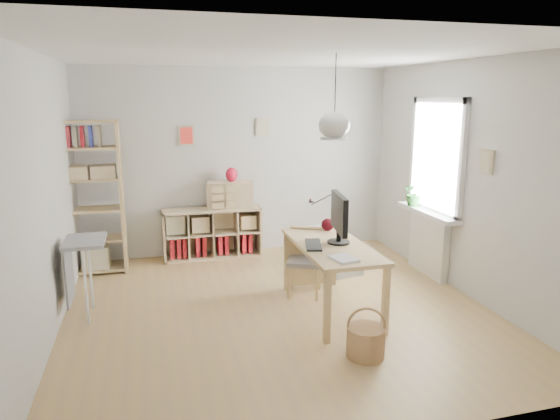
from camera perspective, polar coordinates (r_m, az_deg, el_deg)
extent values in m
plane|color=#A98554|center=(5.58, -0.20, -11.30)|extent=(4.50, 4.50, 0.00)
plane|color=silver|center=(7.36, -4.68, 5.49)|extent=(4.50, 0.00, 4.50)
plane|color=silver|center=(3.12, 10.36, -4.77)|extent=(4.50, 0.00, 4.50)
plane|color=silver|center=(5.11, -25.43, 1.06)|extent=(0.00, 4.50, 4.50)
plane|color=silver|center=(6.14, 20.57, 3.27)|extent=(0.00, 4.50, 4.50)
plane|color=white|center=(5.12, -0.23, 17.51)|extent=(4.50, 4.50, 0.00)
cylinder|color=black|center=(5.12, 6.35, 13.62)|extent=(0.01, 0.01, 0.68)
ellipsoid|color=white|center=(5.13, 6.25, 9.60)|extent=(0.32, 0.32, 0.27)
cube|color=white|center=(6.60, 17.61, 5.86)|extent=(0.03, 1.00, 1.30)
cube|color=white|center=(6.14, 20.09, 5.20)|extent=(0.06, 0.08, 1.46)
cube|color=white|center=(7.05, 15.09, 6.42)|extent=(0.06, 0.08, 1.46)
cube|color=white|center=(6.55, 17.83, 11.85)|extent=(0.06, 1.16, 0.08)
cube|color=white|center=(6.70, 17.03, -0.01)|extent=(0.06, 1.16, 0.08)
cube|color=white|center=(6.80, 16.64, -3.80)|extent=(0.10, 0.80, 0.80)
cube|color=white|center=(6.67, 16.50, -0.29)|extent=(0.22, 1.20, 0.06)
cube|color=tan|center=(5.35, 5.92, -4.10)|extent=(0.70, 1.50, 0.04)
cube|color=tan|center=(4.77, 5.40, -11.07)|extent=(0.06, 0.06, 0.71)
cube|color=tan|center=(6.01, 0.77, -5.88)|extent=(0.06, 0.06, 0.71)
cube|color=tan|center=(4.99, 11.98, -10.16)|extent=(0.06, 0.06, 0.71)
cube|color=tan|center=(6.19, 6.15, -5.39)|extent=(0.06, 0.06, 0.71)
cube|color=beige|center=(7.38, -7.65, -5.19)|extent=(1.40, 0.38, 0.03)
cube|color=beige|center=(7.20, -7.82, 0.04)|extent=(1.40, 0.38, 0.03)
cube|color=beige|center=(7.23, -13.13, -2.94)|extent=(0.03, 0.38, 0.72)
cube|color=beige|center=(7.39, -2.46, -2.27)|extent=(0.03, 0.38, 0.72)
cube|color=beige|center=(7.45, -7.91, -2.25)|extent=(1.40, 0.02, 0.72)
cube|color=maroon|center=(7.30, -12.24, -4.13)|extent=(0.06, 0.26, 0.30)
cube|color=maroon|center=(7.31, -11.54, -4.09)|extent=(0.05, 0.26, 0.30)
cube|color=maroon|center=(7.31, -10.91, -4.05)|extent=(0.05, 0.26, 0.30)
cube|color=maroon|center=(7.32, -9.42, -3.96)|extent=(0.05, 0.26, 0.30)
cube|color=maroon|center=(7.33, -8.72, -3.91)|extent=(0.05, 0.26, 0.30)
cube|color=maroon|center=(7.36, -6.94, -3.80)|extent=(0.06, 0.26, 0.30)
cube|color=maroon|center=(7.37, -6.25, -3.75)|extent=(0.06, 0.26, 0.30)
cube|color=maroon|center=(7.41, -4.26, -3.62)|extent=(0.06, 0.26, 0.30)
cube|color=maroon|center=(7.43, -3.57, -3.57)|extent=(0.05, 0.26, 0.30)
cube|color=tan|center=(6.94, -23.89, 1.07)|extent=(0.04, 0.38, 2.00)
cube|color=tan|center=(6.86, -17.62, 1.44)|extent=(0.04, 0.38, 2.00)
cube|color=tan|center=(7.13, -20.17, -6.24)|extent=(0.76, 0.38, 0.03)
cube|color=tan|center=(7.01, -20.42, -3.15)|extent=(0.76, 0.38, 0.03)
cube|color=tan|center=(6.92, -20.68, 0.04)|extent=(0.76, 0.38, 0.03)
cube|color=tan|center=(6.85, -20.94, 3.31)|extent=(0.76, 0.38, 0.03)
cube|color=tan|center=(6.80, -21.21, 6.63)|extent=(0.76, 0.38, 0.03)
cube|color=tan|center=(6.78, -21.43, 9.40)|extent=(0.76, 0.38, 0.03)
cube|color=navy|center=(6.83, -23.66, 7.67)|extent=(0.04, 0.18, 0.26)
cube|color=maroon|center=(6.81, -22.99, 7.72)|extent=(0.04, 0.18, 0.26)
cube|color=#BFB592|center=(6.80, -22.32, 7.77)|extent=(0.04, 0.18, 0.26)
cube|color=maroon|center=(6.79, -21.64, 7.82)|extent=(0.04, 0.18, 0.26)
cube|color=navy|center=(6.78, -20.80, 7.88)|extent=(0.04, 0.18, 0.26)
cube|color=#BFB592|center=(6.77, -19.95, 7.94)|extent=(0.04, 0.18, 0.26)
cube|color=gray|center=(5.52, -21.43, -3.34)|extent=(0.40, 0.55, 0.04)
cylinder|color=white|center=(5.44, -21.32, -8.23)|extent=(0.03, 0.03, 0.82)
cylinder|color=white|center=(5.85, -20.87, -6.72)|extent=(0.03, 0.03, 0.82)
cube|color=gray|center=(5.64, -22.99, -6.66)|extent=(0.02, 0.50, 0.62)
cube|color=gray|center=(5.85, 2.81, -5.86)|extent=(0.50, 0.50, 0.05)
cube|color=tan|center=(5.79, 1.00, -8.34)|extent=(0.04, 0.04, 0.38)
cube|color=tan|center=(6.10, 1.41, -7.25)|extent=(0.04, 0.04, 0.38)
cube|color=tan|center=(5.76, 4.26, -8.50)|extent=(0.04, 0.04, 0.38)
cube|color=tan|center=(6.07, 4.50, -7.39)|extent=(0.04, 0.04, 0.38)
cube|color=tan|center=(5.96, 3.01, -3.52)|extent=(0.36, 0.18, 0.34)
cylinder|color=#9A7045|center=(4.67, 9.76, -14.64)|extent=(0.34, 0.34, 0.28)
torus|color=#9A7045|center=(4.60, 9.84, -12.87)|extent=(0.34, 0.13, 0.35)
cube|color=beige|center=(6.66, 6.43, -7.20)|extent=(0.66, 0.52, 0.02)
cube|color=beige|center=(6.47, 4.34, -6.43)|extent=(0.10, 0.40, 0.30)
cube|color=beige|center=(6.77, 8.49, -5.66)|extent=(0.10, 0.40, 0.30)
cube|color=beige|center=(6.46, 7.40, -6.53)|extent=(0.58, 0.14, 0.30)
cube|color=beige|center=(6.77, 5.57, -5.58)|extent=(0.58, 0.14, 0.30)
cube|color=beige|center=(6.83, 4.84, -2.91)|extent=(0.62, 0.31, 0.38)
sphere|color=#F5F41B|center=(6.47, 5.71, -5.79)|extent=(0.13, 0.13, 0.13)
sphere|color=blue|center=(6.69, 6.97, -5.21)|extent=(0.13, 0.13, 0.13)
sphere|color=#B53716|center=(6.57, 6.42, -5.53)|extent=(0.13, 0.13, 0.13)
sphere|color=green|center=(6.62, 8.05, -5.44)|extent=(0.13, 0.13, 0.13)
cylinder|color=black|center=(5.39, 6.70, -3.65)|extent=(0.24, 0.24, 0.02)
cylinder|color=black|center=(5.37, 6.71, -2.98)|extent=(0.06, 0.06, 0.11)
cube|color=black|center=(5.31, 6.78, -0.34)|extent=(0.15, 0.61, 0.40)
cube|color=black|center=(5.27, 3.83, -3.99)|extent=(0.27, 0.45, 0.02)
cylinder|color=black|center=(6.04, 6.08, -1.78)|extent=(0.05, 0.05, 0.03)
cylinder|color=black|center=(6.00, 6.12, -0.19)|extent=(0.01, 0.01, 0.34)
cone|color=black|center=(5.80, 3.72, 0.97)|extent=(0.09, 0.06, 0.08)
sphere|color=#440913|center=(5.85, 5.46, -1.69)|extent=(0.15, 0.15, 0.15)
cube|color=white|center=(4.85, 7.29, -5.55)|extent=(0.25, 0.29, 0.03)
cube|color=beige|center=(7.19, -5.70, 1.74)|extent=(0.70, 0.42, 0.38)
ellipsoid|color=maroon|center=(7.15, -5.56, 4.04)|extent=(0.17, 0.17, 0.21)
imported|color=#266727|center=(6.88, 15.12, 1.90)|extent=(0.32, 0.28, 0.34)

